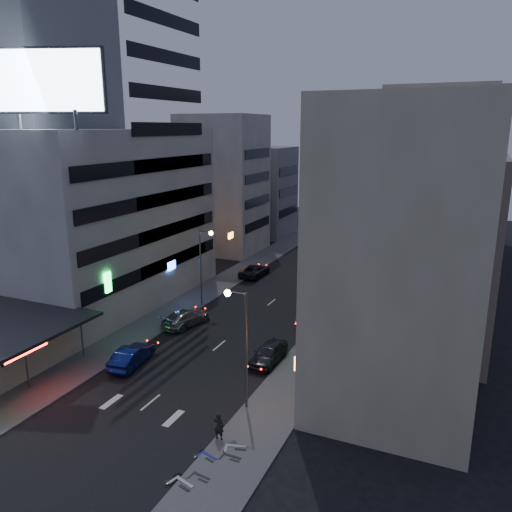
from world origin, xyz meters
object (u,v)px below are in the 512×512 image
Objects in this scene: parked_car_right_mid at (310,316)px; parked_car_left at (255,271)px; scooter_black_b at (242,450)px; road_car_silver at (186,318)px; scooter_silver_a at (195,477)px; road_car_blue at (132,356)px; scooter_black_a at (211,470)px; parked_car_right_far at (322,296)px; scooter_silver_b at (247,437)px; parked_car_right_near at (268,353)px; person at (219,426)px; scooter_blue at (218,451)px.

parked_car_left is at bearing 132.86° from parked_car_right_mid.
parked_car_right_mid is 2.63× the size of scooter_black_b.
parked_car_left reaches higher than scooter_black_b.
road_car_silver reaches higher than scooter_silver_a.
parked_car_left is at bearing -95.34° from road_car_blue.
scooter_black_a is (12.56, -17.92, -0.14)m from road_car_silver.
scooter_silver_b is at bearing -88.53° from parked_car_right_far.
parked_car_right_mid is 0.85× the size of parked_car_right_far.
parked_car_right_far is 1.00× the size of road_car_silver.
parked_car_right_near is 0.88× the size of parked_car_right_far.
scooter_silver_b is (3.15, -25.90, -0.09)m from parked_car_right_far.
parked_car_left is 2.88× the size of scooter_silver_b.
parked_car_right_near is at bearing 24.20° from scooter_silver_a.
parked_car_right_far is 26.00m from person.
scooter_blue is at bearing -90.99° from parked_car_right_far.
parked_car_left is 3.03× the size of person.
road_car_blue is 2.85× the size of scooter_black_a.
parked_car_right_near is at bearing -85.64° from person.
parked_car_right_far is 29.32m from scooter_black_a.
parked_car_right_mid is 21.10m from scooter_black_b.
road_car_silver is (-9.94, -11.28, 0.00)m from parked_car_right_far.
road_car_silver is 19.62m from scooter_silver_b.
scooter_silver_a is at bearing -86.38° from parked_car_right_mid.
person is 1.89m from scooter_blue.
scooter_blue is (0.04, 2.46, -0.07)m from scooter_silver_a.
road_car_silver reaches higher than scooter_blue.
parked_car_right_far is at bearing 20.64° from scooter_silver_a.
scooter_blue is (2.01, -12.33, -0.15)m from parked_car_right_near.
person is 1.02× the size of scooter_black_b.
parked_car_right_far is at bearing -89.09° from person.
parked_car_right_far is 1.11× the size of road_car_blue.
scooter_black_a is at bearing -12.23° from scooter_silver_a.
person is 3.50m from scooter_black_a.
scooter_silver_b is at bearing -13.11° from scooter_blue.
scooter_black_b is at bearing -46.23° from scooter_blue.
road_car_silver is at bearing 49.28° from scooter_silver_a.
scooter_black_a is at bearing 135.27° from road_car_blue.
road_car_silver is at bearing -153.75° from parked_car_right_mid.
person reaches higher than scooter_silver_a.
parked_car_right_far is at bearing 20.95° from scooter_blue.
road_car_silver is at bearing 52.98° from scooter_blue.
road_car_silver is at bearing -94.75° from road_car_blue.
scooter_silver_a is 3.33m from scooter_black_b.
scooter_blue is at bearing 113.68° from person.
parked_car_right_near is 2.67× the size of person.
road_car_silver is at bearing 160.08° from parked_car_right_near.
scooter_silver_b reaches higher than scooter_blue.
parked_car_right_near reaches higher than road_car_silver.
parked_car_right_near reaches higher than scooter_silver_b.
parked_car_right_far is 3.11× the size of scooter_blue.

